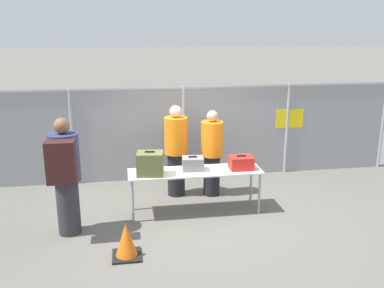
# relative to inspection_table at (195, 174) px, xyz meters

# --- Properties ---
(ground_plane) EXTENTS (120.00, 120.00, 0.00)m
(ground_plane) POSITION_rel_inspection_table_xyz_m (0.06, -0.05, -0.69)
(ground_plane) COLOR #605E56
(fence_section) EXTENTS (9.01, 0.07, 1.93)m
(fence_section) POSITION_rel_inspection_table_xyz_m (0.08, 1.76, 0.32)
(fence_section) COLOR #9EA0A5
(fence_section) RESTS_ON ground_plane
(inspection_table) EXTENTS (2.25, 0.60, 0.75)m
(inspection_table) POSITION_rel_inspection_table_xyz_m (0.00, 0.00, 0.00)
(inspection_table) COLOR silver
(inspection_table) RESTS_ON ground_plane
(suitcase_olive) EXTENTS (0.47, 0.40, 0.41)m
(suitcase_olive) POSITION_rel_inspection_table_xyz_m (-0.76, -0.09, 0.25)
(suitcase_olive) COLOR #566033
(suitcase_olive) RESTS_ON inspection_table
(suitcase_grey) EXTENTS (0.38, 0.32, 0.24)m
(suitcase_grey) POSITION_rel_inspection_table_xyz_m (-0.03, 0.05, 0.17)
(suitcase_grey) COLOR slate
(suitcase_grey) RESTS_ON inspection_table
(suitcase_red) EXTENTS (0.40, 0.31, 0.25)m
(suitcase_red) POSITION_rel_inspection_table_xyz_m (0.79, -0.04, 0.17)
(suitcase_red) COLOR red
(suitcase_red) RESTS_ON inspection_table
(traveler_hooded) EXTENTS (0.45, 0.70, 1.82)m
(traveler_hooded) POSITION_rel_inspection_table_xyz_m (-2.05, -0.52, 0.31)
(traveler_hooded) COLOR #2D2D33
(traveler_hooded) RESTS_ON ground_plane
(security_worker_near) EXTENTS (0.40, 0.40, 1.63)m
(security_worker_near) POSITION_rel_inspection_table_xyz_m (0.44, 0.74, 0.15)
(security_worker_near) COLOR black
(security_worker_near) RESTS_ON ground_plane
(security_worker_far) EXTENTS (0.43, 0.43, 1.72)m
(security_worker_far) POSITION_rel_inspection_table_xyz_m (-0.22, 0.84, 0.20)
(security_worker_far) COLOR black
(security_worker_far) RESTS_ON ground_plane
(utility_trailer) EXTENTS (3.63, 2.21, 0.71)m
(utility_trailer) POSITION_rel_inspection_table_xyz_m (1.61, 3.78, -0.28)
(utility_trailer) COLOR white
(utility_trailer) RESTS_ON ground_plane
(traffic_cone) EXTENTS (0.40, 0.40, 0.50)m
(traffic_cone) POSITION_rel_inspection_table_xyz_m (-1.19, -1.32, -0.46)
(traffic_cone) COLOR black
(traffic_cone) RESTS_ON ground_plane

